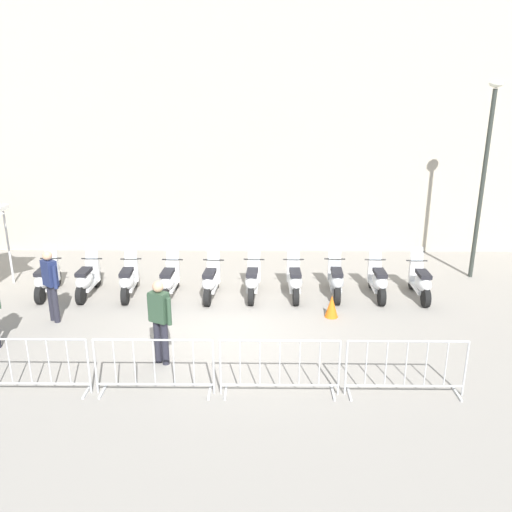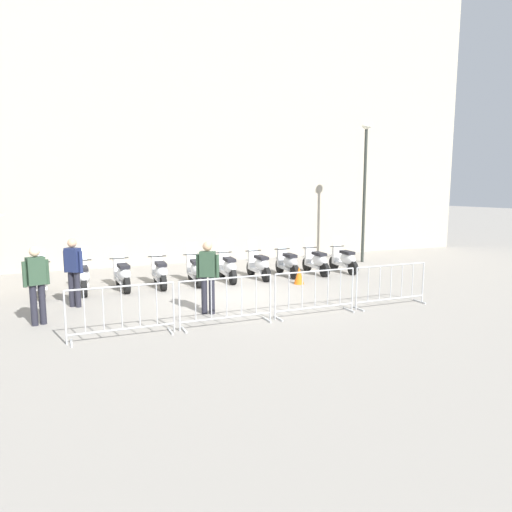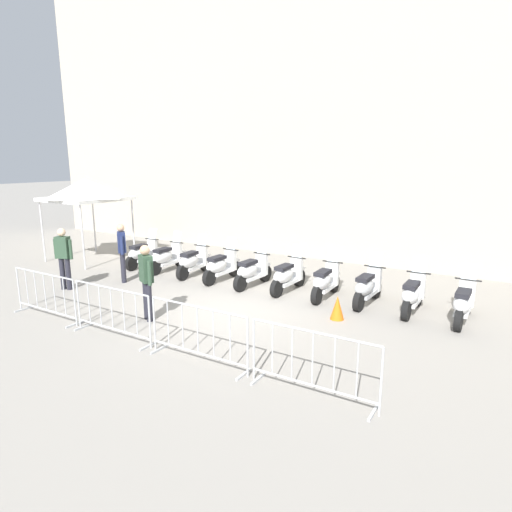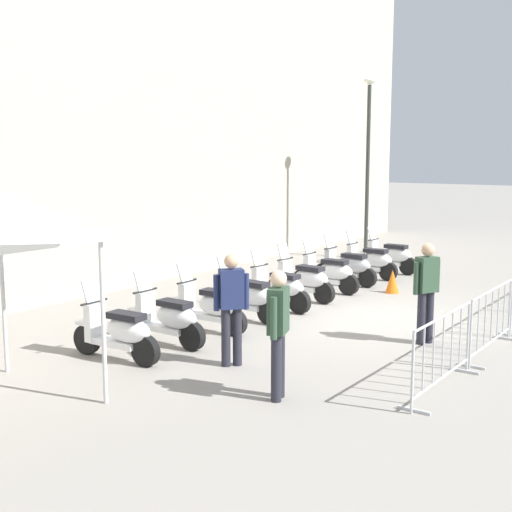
% 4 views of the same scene
% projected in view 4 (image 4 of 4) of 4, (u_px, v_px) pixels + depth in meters
% --- Properties ---
extents(ground_plane, '(120.00, 120.00, 0.00)m').
position_uv_depth(ground_plane, '(378.00, 318.00, 13.38)').
color(ground_plane, gray).
extents(motorcycle_0, '(0.56, 1.73, 1.24)m').
position_uv_depth(motorcycle_0, '(119.00, 332.00, 10.56)').
color(motorcycle_0, black).
rests_on(motorcycle_0, ground).
extents(motorcycle_1, '(0.56, 1.72, 1.24)m').
position_uv_depth(motorcycle_1, '(168.00, 319.00, 11.43)').
color(motorcycle_1, black).
rests_on(motorcycle_1, ground).
extents(motorcycle_2, '(0.56, 1.73, 1.24)m').
position_uv_depth(motorcycle_2, '(210.00, 307.00, 12.30)').
color(motorcycle_2, black).
rests_on(motorcycle_2, ground).
extents(motorcycle_3, '(0.56, 1.72, 1.24)m').
position_uv_depth(motorcycle_3, '(247.00, 297.00, 13.15)').
color(motorcycle_3, black).
rests_on(motorcycle_3, ground).
extents(motorcycle_4, '(0.56, 1.73, 1.24)m').
position_uv_depth(motorcycle_4, '(279.00, 288.00, 14.02)').
color(motorcycle_4, black).
rests_on(motorcycle_4, ground).
extents(motorcycle_5, '(0.56, 1.72, 1.24)m').
position_uv_depth(motorcycle_5, '(304.00, 280.00, 14.93)').
color(motorcycle_5, black).
rests_on(motorcycle_5, ground).
extents(motorcycle_6, '(0.56, 1.72, 1.24)m').
position_uv_depth(motorcycle_6, '(328.00, 273.00, 15.82)').
color(motorcycle_6, black).
rests_on(motorcycle_6, ground).
extents(motorcycle_7, '(0.56, 1.72, 1.24)m').
position_uv_depth(motorcycle_7, '(348.00, 267.00, 16.73)').
color(motorcycle_7, black).
rests_on(motorcycle_7, ground).
extents(motorcycle_8, '(0.56, 1.72, 1.24)m').
position_uv_depth(motorcycle_8, '(370.00, 261.00, 17.58)').
color(motorcycle_8, black).
rests_on(motorcycle_8, ground).
extents(motorcycle_9, '(0.56, 1.72, 1.24)m').
position_uv_depth(motorcycle_9, '(390.00, 256.00, 18.41)').
color(motorcycle_9, black).
rests_on(motorcycle_9, ground).
extents(barrier_segment_0, '(2.11, 0.46, 1.07)m').
position_uv_depth(barrier_segment_0, '(443.00, 354.00, 9.20)').
color(barrier_segment_0, '#B2B5B7').
rests_on(barrier_segment_0, ground).
extents(barrier_segment_1, '(2.11, 0.46, 1.07)m').
position_uv_depth(barrier_segment_1, '(491.00, 321.00, 10.97)').
color(barrier_segment_1, '#B2B5B7').
rests_on(barrier_segment_1, ground).
extents(street_lamp, '(0.36, 0.36, 5.49)m').
position_uv_depth(street_lamp, '(368.00, 150.00, 20.60)').
color(street_lamp, '#2D332D').
rests_on(street_lamp, ground).
extents(officer_near_row_end, '(0.45, 0.40, 1.73)m').
position_uv_depth(officer_near_row_end, '(231.00, 303.00, 10.23)').
color(officer_near_row_end, '#23232D').
rests_on(officer_near_row_end, ground).
extents(officer_mid_plaza, '(0.50, 0.36, 1.73)m').
position_uv_depth(officer_mid_plaza, '(426.00, 287.00, 11.45)').
color(officer_mid_plaza, '#23232D').
rests_on(officer_mid_plaza, ground).
extents(officer_by_barriers, '(0.52, 0.33, 1.73)m').
position_uv_depth(officer_by_barriers, '(278.00, 327.00, 8.82)').
color(officer_by_barriers, '#23232D').
rests_on(officer_by_barriers, ground).
extents(traffic_cone, '(0.32, 0.32, 0.55)m').
position_uv_depth(traffic_cone, '(392.00, 281.00, 15.78)').
color(traffic_cone, orange).
rests_on(traffic_cone, ground).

